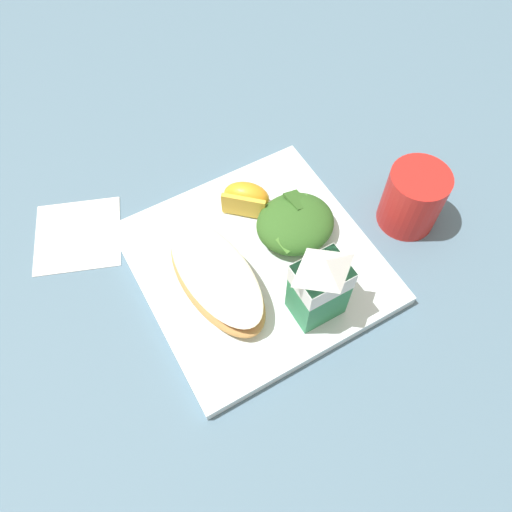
{
  "coord_description": "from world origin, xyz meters",
  "views": [
    {
      "loc": [
        0.16,
        0.28,
        0.56
      ],
      "look_at": [
        0.0,
        0.0,
        0.03
      ],
      "focal_mm": 35.91,
      "sensor_mm": 36.0,
      "label": 1
    }
  ],
  "objects_px": {
    "white_plate": "(256,263)",
    "cheesy_pizza_bread": "(216,278)",
    "paper_napkin": "(78,235)",
    "green_salad_pile": "(295,223)",
    "milk_carton": "(320,284)",
    "drinking_red_cup": "(413,199)",
    "orange_wedge_front": "(246,198)"
  },
  "relations": [
    {
      "from": "white_plate",
      "to": "cheesy_pizza_bread",
      "type": "bearing_deg",
      "value": 7.01
    },
    {
      "from": "paper_napkin",
      "to": "green_salad_pile",
      "type": "bearing_deg",
      "value": 149.17
    },
    {
      "from": "green_salad_pile",
      "to": "white_plate",
      "type": "bearing_deg",
      "value": 10.57
    },
    {
      "from": "milk_carton",
      "to": "paper_napkin",
      "type": "distance_m",
      "value": 0.33
    },
    {
      "from": "paper_napkin",
      "to": "drinking_red_cup",
      "type": "xyz_separation_m",
      "value": [
        -0.39,
        0.19,
        0.04
      ]
    },
    {
      "from": "green_salad_pile",
      "to": "cheesy_pizza_bread",
      "type": "bearing_deg",
      "value": 8.88
    },
    {
      "from": "cheesy_pizza_bread",
      "to": "paper_napkin",
      "type": "bearing_deg",
      "value": -53.28
    },
    {
      "from": "green_salad_pile",
      "to": "paper_napkin",
      "type": "distance_m",
      "value": 0.29
    },
    {
      "from": "cheesy_pizza_bread",
      "to": "white_plate",
      "type": "bearing_deg",
      "value": -172.99
    },
    {
      "from": "paper_napkin",
      "to": "orange_wedge_front",
      "type": "bearing_deg",
      "value": 159.18
    },
    {
      "from": "white_plate",
      "to": "paper_napkin",
      "type": "relative_size",
      "value": 2.55
    },
    {
      "from": "orange_wedge_front",
      "to": "paper_napkin",
      "type": "bearing_deg",
      "value": -20.82
    },
    {
      "from": "cheesy_pizza_bread",
      "to": "drinking_red_cup",
      "type": "distance_m",
      "value": 0.27
    },
    {
      "from": "green_salad_pile",
      "to": "paper_napkin",
      "type": "bearing_deg",
      "value": -30.83
    },
    {
      "from": "white_plate",
      "to": "cheesy_pizza_bread",
      "type": "distance_m",
      "value": 0.06
    },
    {
      "from": "white_plate",
      "to": "orange_wedge_front",
      "type": "distance_m",
      "value": 0.09
    },
    {
      "from": "cheesy_pizza_bread",
      "to": "orange_wedge_front",
      "type": "relative_size",
      "value": 2.55
    },
    {
      "from": "white_plate",
      "to": "drinking_red_cup",
      "type": "xyz_separation_m",
      "value": [
        -0.21,
        0.03,
        0.04
      ]
    },
    {
      "from": "cheesy_pizza_bread",
      "to": "green_salad_pile",
      "type": "relative_size",
      "value": 1.75
    },
    {
      "from": "white_plate",
      "to": "drinking_red_cup",
      "type": "height_order",
      "value": "drinking_red_cup"
    },
    {
      "from": "green_salad_pile",
      "to": "drinking_red_cup",
      "type": "distance_m",
      "value": 0.15
    },
    {
      "from": "green_salad_pile",
      "to": "paper_napkin",
      "type": "height_order",
      "value": "green_salad_pile"
    },
    {
      "from": "milk_carton",
      "to": "drinking_red_cup",
      "type": "height_order",
      "value": "milk_carton"
    },
    {
      "from": "green_salad_pile",
      "to": "orange_wedge_front",
      "type": "height_order",
      "value": "green_salad_pile"
    },
    {
      "from": "green_salad_pile",
      "to": "drinking_red_cup",
      "type": "relative_size",
      "value": 1.16
    },
    {
      "from": "green_salad_pile",
      "to": "drinking_red_cup",
      "type": "height_order",
      "value": "drinking_red_cup"
    },
    {
      "from": "milk_carton",
      "to": "orange_wedge_front",
      "type": "height_order",
      "value": "milk_carton"
    },
    {
      "from": "milk_carton",
      "to": "orange_wedge_front",
      "type": "relative_size",
      "value": 1.6
    },
    {
      "from": "white_plate",
      "to": "milk_carton",
      "type": "height_order",
      "value": "milk_carton"
    },
    {
      "from": "green_salad_pile",
      "to": "milk_carton",
      "type": "height_order",
      "value": "milk_carton"
    },
    {
      "from": "orange_wedge_front",
      "to": "drinking_red_cup",
      "type": "distance_m",
      "value": 0.21
    },
    {
      "from": "paper_napkin",
      "to": "drinking_red_cup",
      "type": "distance_m",
      "value": 0.44
    }
  ]
}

